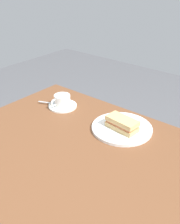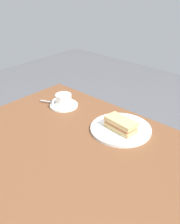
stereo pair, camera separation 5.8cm
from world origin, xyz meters
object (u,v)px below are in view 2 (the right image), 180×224
object	(u,v)px
sandwich_front	(121,125)
coffee_cup	(63,99)
dining_table	(76,169)
sandwich_plate	(121,129)
spoon	(51,102)
coffee_saucer	(64,105)

from	to	relation	value
sandwich_front	coffee_cup	distance (m)	0.39
dining_table	sandwich_plate	bearing A→B (deg)	-98.55
sandwich_plate	coffee_cup	distance (m)	0.38
sandwich_plate	spoon	distance (m)	0.45
sandwich_front	coffee_saucer	world-z (taller)	sandwich_front
dining_table	spoon	size ratio (longest dim) A/B	12.50
dining_table	sandwich_plate	world-z (taller)	sandwich_plate
sandwich_plate	spoon	size ratio (longest dim) A/B	2.99
coffee_cup	spoon	size ratio (longest dim) A/B	1.19
dining_table	sandwich_front	size ratio (longest dim) A/B	7.67
coffee_cup	spoon	world-z (taller)	coffee_cup
dining_table	coffee_cup	world-z (taller)	coffee_cup
coffee_saucer	coffee_cup	distance (m)	0.04
coffee_saucer	coffee_cup	xyz separation A→B (m)	(0.00, 0.00, 0.04)
dining_table	coffee_saucer	bearing A→B (deg)	-36.36
coffee_cup	spoon	xyz separation A→B (m)	(0.07, 0.03, -0.03)
sandwich_front	coffee_cup	world-z (taller)	same
coffee_saucer	spoon	distance (m)	0.08
spoon	dining_table	bearing A→B (deg)	152.02
sandwich_plate	coffee_saucer	bearing A→B (deg)	2.04
coffee_saucer	spoon	size ratio (longest dim) A/B	1.62
dining_table	sandwich_front	world-z (taller)	sandwich_front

